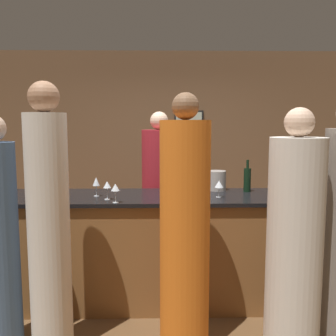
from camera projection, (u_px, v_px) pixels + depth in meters
name	position (u px, v px, depth m)	size (l,w,h in m)	color
ground_plane	(174.00, 300.00, 3.69)	(14.00, 14.00, 0.00)	brown
back_wall	(169.00, 145.00, 5.74)	(8.00, 0.08, 2.80)	brown
bar_counter	(174.00, 248.00, 3.62)	(3.36, 0.76, 1.05)	brown
bartender	(159.00, 199.00, 4.34)	(0.40, 0.40, 1.86)	maroon
guest_0	(185.00, 234.00, 2.79)	(0.37, 0.37, 1.95)	orange
guest_2	(49.00, 227.00, 2.78)	(0.31, 0.31, 2.03)	silver
guest_3	(294.00, 246.00, 2.71)	(0.40, 0.40, 1.84)	silver
wine_bottle_0	(312.00, 183.00, 3.52)	(0.07, 0.07, 0.32)	black
wine_bottle_1	(247.00, 179.00, 3.74)	(0.07, 0.07, 0.32)	black
ice_bucket	(217.00, 181.00, 3.82)	(0.19, 0.19, 0.20)	#9E9993
wine_glass_0	(107.00, 185.00, 3.34)	(0.07, 0.07, 0.17)	silver
wine_glass_1	(115.00, 188.00, 3.21)	(0.07, 0.07, 0.17)	silver
wine_glass_2	(292.00, 182.00, 3.56)	(0.08, 0.08, 0.16)	silver
wine_glass_3	(189.00, 185.00, 3.49)	(0.06, 0.06, 0.15)	silver
wine_glass_4	(219.00, 184.00, 3.45)	(0.08, 0.08, 0.16)	silver
wine_glass_5	(96.00, 182.00, 3.50)	(0.07, 0.07, 0.18)	silver
wine_glass_6	(289.00, 184.00, 3.42)	(0.07, 0.07, 0.18)	silver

